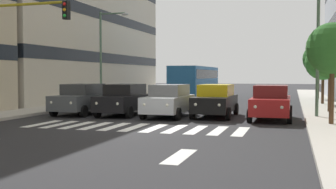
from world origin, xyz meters
TOP-DOWN VIEW (x-y plane):
  - ground_plane at (0.00, 0.00)m, footprint 180.00×180.00m
  - building_right_block_0 at (14.98, -18.61)m, footprint 10.73×25.82m
  - crosswalk_markings at (0.00, 0.00)m, footprint 9.45×2.80m
  - lane_arrow_0 at (-3.50, 5.50)m, footprint 0.50×2.20m
  - car_0 at (-5.41, -4.75)m, footprint 2.02×4.44m
  - car_1 at (-2.51, -5.37)m, footprint 2.02×4.44m
  - car_2 at (-0.17, -4.58)m, footprint 2.02×4.44m
  - car_3 at (2.46, -4.75)m, footprint 2.02×4.44m
  - car_4 at (4.99, -4.63)m, footprint 2.02×4.44m
  - bus_behind_traffic at (2.46, -22.00)m, footprint 2.78×10.50m
  - traffic_light_gantry at (5.46, 0.78)m, footprint 4.07×0.36m
  - street_lamp_left at (-7.02, -5.69)m, footprint 3.52×0.28m
  - street_lamp_right at (7.24, -12.37)m, footprint 2.37×0.28m
  - street_tree_0 at (-8.02, -2.48)m, footprint 2.18×2.18m
  - street_tree_1 at (-8.44, -8.75)m, footprint 1.90×1.90m
  - street_tree_2 at (-8.51, -15.52)m, footprint 2.56×2.56m
  - street_tree_3 at (-8.57, -22.42)m, footprint 2.73×2.73m

SIDE VIEW (x-z plane):
  - ground_plane at x=0.00m, z-range 0.00..0.00m
  - crosswalk_markings at x=0.00m, z-range 0.00..0.01m
  - lane_arrow_0 at x=-3.50m, z-range 0.00..0.01m
  - car_0 at x=-5.41m, z-range 0.03..1.75m
  - car_1 at x=-2.51m, z-range 0.03..1.75m
  - car_2 at x=-0.17m, z-range 0.03..1.75m
  - car_3 at x=2.46m, z-range 0.03..1.75m
  - car_4 at x=4.99m, z-range 0.03..1.75m
  - bus_behind_traffic at x=2.46m, z-range 0.36..3.36m
  - street_tree_1 at x=-8.44m, z-range 1.06..4.84m
  - street_tree_2 at x=-8.51m, z-range 0.99..5.26m
  - street_tree_0 at x=-8.02m, z-range 1.19..5.49m
  - street_tree_3 at x=-8.57m, z-range 1.21..6.07m
  - traffic_light_gantry at x=5.46m, z-range 0.93..6.43m
  - street_lamp_right at x=7.24m, z-range 0.88..7.72m
  - street_lamp_left at x=-7.02m, z-range 1.03..8.54m
  - building_right_block_0 at x=14.98m, z-range 0.00..18.73m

